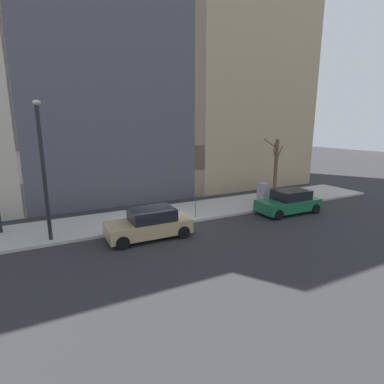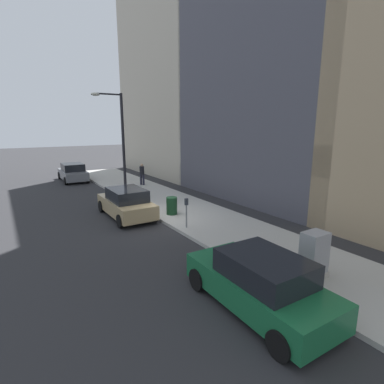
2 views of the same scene
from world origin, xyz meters
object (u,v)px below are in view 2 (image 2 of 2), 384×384
at_px(parked_car_grey, 73,173).
at_px(utility_box, 314,255).
at_px(office_tower_right, 202,61).
at_px(parking_meter, 186,210).
at_px(streetlamp, 119,136).
at_px(trash_bin, 172,206).
at_px(parked_car_green, 260,283).
at_px(parked_car_tan, 126,203).
at_px(pedestrian_near_meter, 142,173).

distance_m(parked_car_grey, utility_box, 21.90).
xyz_separation_m(parked_car_grey, office_tower_right, (13.11, -0.36, 10.22)).
relative_size(parking_meter, streetlamp, 0.21).
height_order(parked_car_grey, parking_meter, parked_car_grey).
relative_size(streetlamp, trash_bin, 7.22).
height_order(parked_car_grey, trash_bin, parked_car_grey).
xyz_separation_m(parked_car_green, streetlamp, (1.36, 14.04, 3.28)).
relative_size(utility_box, trash_bin, 1.59).
relative_size(parked_car_green, parked_car_tan, 1.01).
bearing_deg(parking_meter, office_tower_right, 53.52).
height_order(utility_box, office_tower_right, office_tower_right).
xyz_separation_m(pedestrian_near_meter, office_tower_right, (9.11, 5.13, 9.87)).
bearing_deg(utility_box, parking_meter, 98.16).
xyz_separation_m(parked_car_grey, parking_meter, (1.68, -15.82, 0.24)).
bearing_deg(trash_bin, pedestrian_near_meter, 77.04).
bearing_deg(parked_car_grey, parked_car_green, -88.75).
bearing_deg(trash_bin, parked_car_grey, 98.86).
bearing_deg(office_tower_right, parking_meter, -126.48).
distance_m(parked_car_grey, trash_bin, 13.80).
bearing_deg(streetlamp, parked_car_green, -95.53).
relative_size(parked_car_green, pedestrian_near_meter, 2.55).
bearing_deg(parked_car_green, pedestrian_near_meter, 77.91).
xyz_separation_m(parking_meter, streetlamp, (-0.17, 7.98, 3.04)).
distance_m(parked_car_green, pedestrian_near_meter, 16.85).
height_order(parking_meter, utility_box, utility_box).
height_order(parking_meter, trash_bin, parking_meter).
bearing_deg(parked_car_grey, pedestrian_near_meter, -53.01).
bearing_deg(office_tower_right, utility_box, -116.32).
height_order(parked_car_green, office_tower_right, office_tower_right).
xyz_separation_m(utility_box, pedestrian_near_meter, (1.48, 16.27, 0.24)).
xyz_separation_m(parking_meter, trash_bin, (0.45, 2.19, -0.38)).
xyz_separation_m(parked_car_grey, trash_bin, (2.13, -13.64, -0.14)).
height_order(parked_car_tan, parking_meter, parked_car_tan).
xyz_separation_m(parked_car_grey, streetlamp, (1.51, -7.84, 3.28)).
bearing_deg(parked_car_grey, parked_car_tan, -88.45).
distance_m(streetlamp, trash_bin, 6.75).
bearing_deg(office_tower_right, pedestrian_near_meter, -150.63).
bearing_deg(parked_car_tan, utility_box, -75.43).
relative_size(utility_box, streetlamp, 0.22).
bearing_deg(office_tower_right, trash_bin, -129.60).
relative_size(parked_car_green, office_tower_right, 0.19).
bearing_deg(parked_car_green, utility_box, 4.26).
bearing_deg(parked_car_green, parked_car_grey, 91.52).
height_order(parked_car_tan, trash_bin, parked_car_tan).
bearing_deg(pedestrian_near_meter, office_tower_right, -93.13).
relative_size(pedestrian_near_meter, office_tower_right, 0.08).
xyz_separation_m(parked_car_grey, pedestrian_near_meter, (4.00, -5.48, 0.35)).
height_order(parked_car_green, trash_bin, parked_car_green).
bearing_deg(parked_car_tan, streetlamp, 73.61).
bearing_deg(pedestrian_near_meter, parked_car_tan, 118.22).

